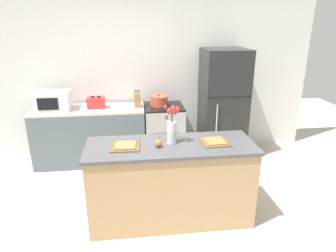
% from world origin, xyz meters
% --- Properties ---
extents(ground_plane, '(10.00, 10.00, 0.00)m').
position_xyz_m(ground_plane, '(0.00, 0.00, 0.00)').
color(ground_plane, beige).
extents(back_wall, '(5.20, 0.08, 2.70)m').
position_xyz_m(back_wall, '(0.00, 2.00, 1.35)').
color(back_wall, silver).
rests_on(back_wall, ground_plane).
extents(kitchen_island, '(1.80, 0.66, 0.91)m').
position_xyz_m(kitchen_island, '(0.00, 0.00, 0.46)').
color(kitchen_island, tan).
rests_on(kitchen_island, ground_plane).
extents(back_counter, '(1.68, 0.60, 0.89)m').
position_xyz_m(back_counter, '(-1.06, 1.60, 0.44)').
color(back_counter, slate).
rests_on(back_counter, ground_plane).
extents(stove_range, '(0.60, 0.61, 0.89)m').
position_xyz_m(stove_range, '(0.10, 1.60, 0.44)').
color(stove_range, '#B2B5B7').
rests_on(stove_range, ground_plane).
extents(refrigerator, '(0.68, 0.67, 1.75)m').
position_xyz_m(refrigerator, '(1.05, 1.60, 0.87)').
color(refrigerator, black).
rests_on(refrigerator, ground_plane).
extents(flower_vase, '(0.15, 0.18, 0.44)m').
position_xyz_m(flower_vase, '(0.02, 0.05, 1.09)').
color(flower_vase, silver).
rests_on(flower_vase, kitchen_island).
extents(pear_figurine, '(0.07, 0.07, 0.12)m').
position_xyz_m(pear_figurine, '(-0.14, -0.05, 0.96)').
color(pear_figurine, '#C66B33').
rests_on(pear_figurine, kitchen_island).
extents(plate_setting_left, '(0.31, 0.31, 0.02)m').
position_xyz_m(plate_setting_left, '(-0.48, 0.00, 0.92)').
color(plate_setting_left, brown).
rests_on(plate_setting_left, kitchen_island).
extents(plate_setting_right, '(0.31, 0.31, 0.02)m').
position_xyz_m(plate_setting_right, '(0.48, 0.00, 0.92)').
color(plate_setting_right, brown).
rests_on(plate_setting_right, kitchen_island).
extents(toaster, '(0.28, 0.18, 0.17)m').
position_xyz_m(toaster, '(-0.93, 1.62, 0.97)').
color(toaster, red).
rests_on(toaster, back_counter).
extents(cooking_pot, '(0.28, 0.28, 0.18)m').
position_xyz_m(cooking_pot, '(0.02, 1.63, 0.96)').
color(cooking_pot, '#CC4C38').
rests_on(cooking_pot, stove_range).
extents(microwave, '(0.48, 0.37, 0.27)m').
position_xyz_m(microwave, '(-1.55, 1.60, 1.02)').
color(microwave, white).
rests_on(microwave, back_counter).
extents(knife_block, '(0.10, 0.14, 0.27)m').
position_xyz_m(knife_block, '(-0.31, 1.58, 1.00)').
color(knife_block, '#A37547').
rests_on(knife_block, back_counter).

